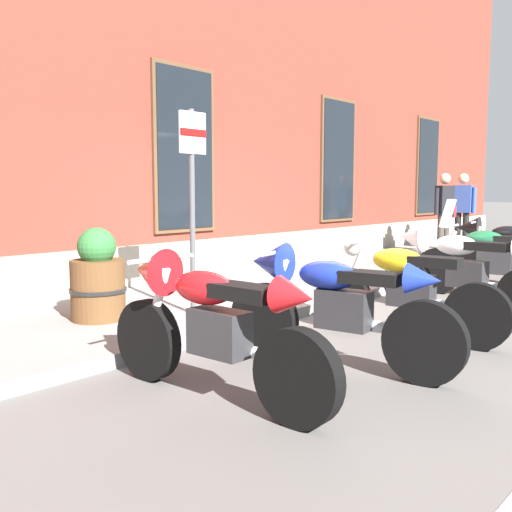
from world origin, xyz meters
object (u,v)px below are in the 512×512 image
object	(u,v)px
motorcycle_blue_sport	(330,301)
pedestrian_dark_jacket	(444,209)
motorcycle_red_sport	(206,320)
pedestrian_blue_top	(462,207)
motorcycle_green_touring	(500,258)
parking_sign	(192,182)
motorcycle_yellow_naked	(405,291)
motorcycle_black_sport	(509,250)
barrel_planter	(98,280)
motorcycle_white_sport	(457,266)

from	to	relation	value
motorcycle_blue_sport	pedestrian_dark_jacket	world-z (taller)	pedestrian_dark_jacket
motorcycle_red_sport	pedestrian_blue_top	world-z (taller)	pedestrian_blue_top
motorcycle_green_touring	pedestrian_dark_jacket	bearing A→B (deg)	32.35
parking_sign	motorcycle_red_sport	bearing A→B (deg)	-130.57
motorcycle_blue_sport	motorcycle_yellow_naked	xyz separation A→B (m)	(1.30, -0.03, -0.08)
motorcycle_black_sport	barrel_planter	size ratio (longest dim) A/B	2.24
motorcycle_red_sport	motorcycle_blue_sport	bearing A→B (deg)	-11.78
motorcycle_blue_sport	pedestrian_blue_top	bearing A→B (deg)	15.34
motorcycle_blue_sport	motorcycle_black_sport	bearing A→B (deg)	2.45
motorcycle_red_sport	pedestrian_dark_jacket	bearing A→B (deg)	13.55
motorcycle_blue_sport	barrel_planter	distance (m)	2.60
motorcycle_green_touring	pedestrian_blue_top	bearing A→B (deg)	26.95
motorcycle_yellow_naked	motorcycle_black_sport	size ratio (longest dim) A/B	0.93
parking_sign	pedestrian_blue_top	bearing A→B (deg)	3.09
motorcycle_white_sport	pedestrian_blue_top	distance (m)	6.60
motorcycle_yellow_naked	motorcycle_black_sport	world-z (taller)	motorcycle_black_sport
motorcycle_blue_sport	motorcycle_green_touring	xyz separation A→B (m)	(4.09, -0.01, 0.00)
motorcycle_blue_sport	pedestrian_dark_jacket	distance (m)	8.38
motorcycle_red_sport	motorcycle_green_touring	xyz separation A→B (m)	(5.27, -0.26, -0.00)
motorcycle_white_sport	pedestrian_dark_jacket	world-z (taller)	pedestrian_dark_jacket
motorcycle_white_sport	parking_sign	world-z (taller)	parking_sign
motorcycle_green_touring	barrel_planter	size ratio (longest dim) A/B	2.17
motorcycle_yellow_naked	parking_sign	size ratio (longest dim) A/B	0.92
motorcycle_blue_sport	parking_sign	distance (m)	2.25
motorcycle_white_sport	motorcycle_green_touring	world-z (taller)	motorcycle_green_touring
motorcycle_white_sport	pedestrian_blue_top	size ratio (longest dim) A/B	1.21
motorcycle_green_touring	pedestrian_blue_top	xyz separation A→B (m)	(4.85, 2.47, 0.54)
motorcycle_black_sport	parking_sign	distance (m)	5.33
motorcycle_red_sport	motorcycle_black_sport	world-z (taller)	motorcycle_black_sport
motorcycle_blue_sport	motorcycle_red_sport	bearing A→B (deg)	168.22
motorcycle_red_sport	pedestrian_dark_jacket	distance (m)	9.46
motorcycle_white_sport	motorcycle_green_touring	size ratio (longest dim) A/B	0.99
pedestrian_dark_jacket	barrel_planter	distance (m)	8.56
pedestrian_blue_top	parking_sign	distance (m)	8.66
pedestrian_blue_top	motorcycle_blue_sport	bearing A→B (deg)	-164.66
motorcycle_yellow_naked	pedestrian_blue_top	world-z (taller)	pedestrian_blue_top
motorcycle_red_sport	motorcycle_black_sport	distance (m)	6.42
motorcycle_white_sport	barrel_planter	world-z (taller)	barrel_planter
barrel_planter	motorcycle_green_touring	bearing A→B (deg)	-28.88
pedestrian_dark_jacket	motorcycle_black_sport	bearing A→B (deg)	-141.02
motorcycle_blue_sport	parking_sign	xyz separation A→B (m)	(0.30, 1.99, 1.01)
motorcycle_green_touring	motorcycle_black_sport	distance (m)	1.17
motorcycle_black_sport	parking_sign	bearing A→B (deg)	160.34
motorcycle_green_touring	pedestrian_dark_jacket	world-z (taller)	pedestrian_dark_jacket
pedestrian_blue_top	motorcycle_yellow_naked	bearing A→B (deg)	-162.04
motorcycle_yellow_naked	pedestrian_dark_jacket	distance (m)	7.17
barrel_planter	motorcycle_white_sport	bearing A→B (deg)	-36.52
motorcycle_white_sport	pedestrian_blue_top	world-z (taller)	pedestrian_blue_top
motorcycle_black_sport	pedestrian_blue_top	bearing A→B (deg)	31.01
motorcycle_yellow_naked	motorcycle_black_sport	bearing A→B (deg)	3.63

